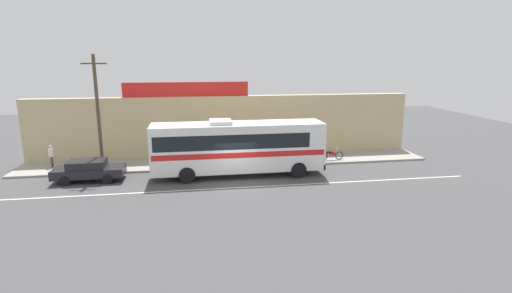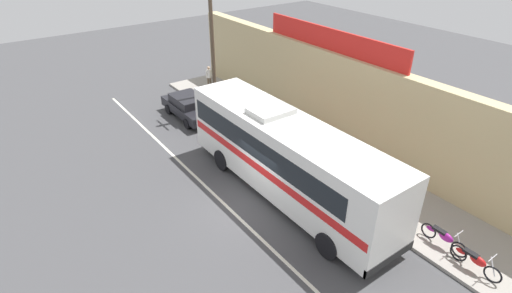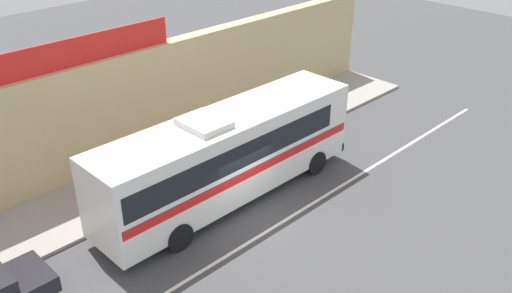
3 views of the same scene
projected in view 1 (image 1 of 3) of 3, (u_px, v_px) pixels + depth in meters
ground_plane at (237, 184)px, 24.82m from camera, size 70.00×70.00×0.00m
sidewalk_slab at (229, 161)px, 29.81m from camera, size 30.00×3.60×0.14m
storefront_facade at (226, 126)px, 31.36m from camera, size 30.00×0.70×4.80m
storefront_billboard at (186, 89)px, 30.24m from camera, size 9.52×0.12×1.10m
road_center_stripe at (238, 188)px, 24.05m from camera, size 30.00×0.14×0.01m
intercity_bus at (237, 145)px, 26.12m from camera, size 11.32×2.64×3.78m
parked_car at (89, 170)px, 25.22m from camera, size 4.34×1.87×1.37m
utility_pole at (98, 113)px, 26.04m from camera, size 1.60×0.22×7.83m
motorcycle_purple at (314, 155)px, 29.86m from camera, size 1.86×0.56×0.94m
motorcycle_green at (283, 156)px, 29.53m from camera, size 1.85×0.56×0.94m
motorcycle_black at (331, 154)px, 29.89m from camera, size 1.84×0.56×0.94m
pedestrian_far_right at (176, 151)px, 28.64m from camera, size 0.30×0.48×1.63m
pedestrian_by_curb at (51, 155)px, 27.83m from camera, size 0.30×0.48×1.58m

